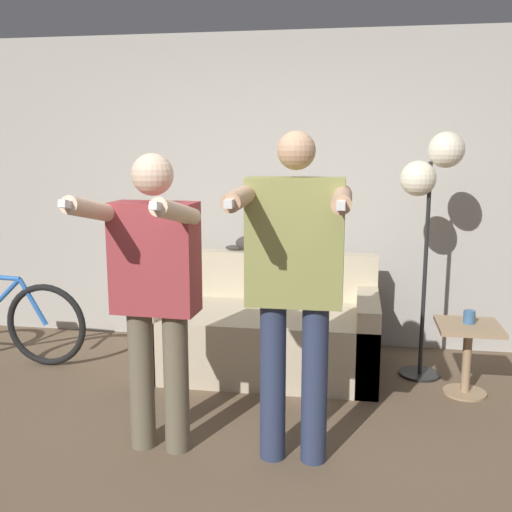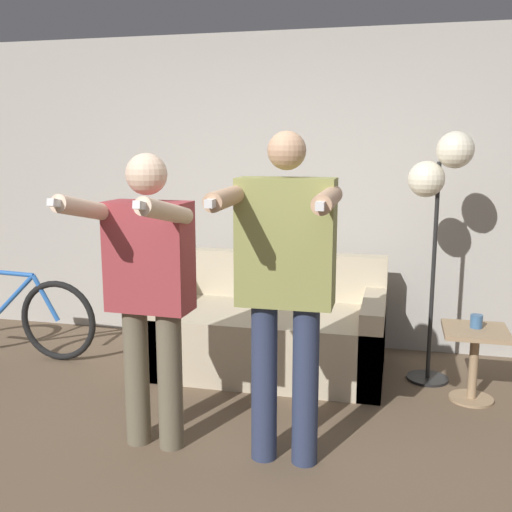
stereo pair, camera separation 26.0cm
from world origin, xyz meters
name	(u,v)px [view 1 (the left image)]	position (x,y,z in m)	size (l,w,h in m)	color
ground_plane	(215,495)	(0.00, 0.00, 0.00)	(16.00, 16.00, 0.00)	brown
wall_back	(279,192)	(0.00, 2.43, 1.30)	(10.00, 0.05, 2.60)	#B7B2A8
couch	(263,332)	(-0.03, 1.73, 0.28)	(1.71, 0.93, 0.84)	beige
person_left	(154,283)	(-0.42, 0.39, 0.97)	(0.54, 0.68, 1.65)	#6B604C
person_right	(295,275)	(0.34, 0.40, 1.03)	(0.57, 0.67, 1.76)	#2D3856
cat	(256,242)	(-0.14, 2.09, 0.92)	(0.42, 0.12, 0.17)	#3D3833
floor_lamp	(431,180)	(1.16, 1.77, 1.45)	(0.43, 0.30, 1.79)	black
side_table	(468,345)	(1.42, 1.47, 0.35)	(0.42, 0.42, 0.50)	#A38460
cup	(469,317)	(1.43, 1.50, 0.54)	(0.08, 0.08, 0.09)	#3D6693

